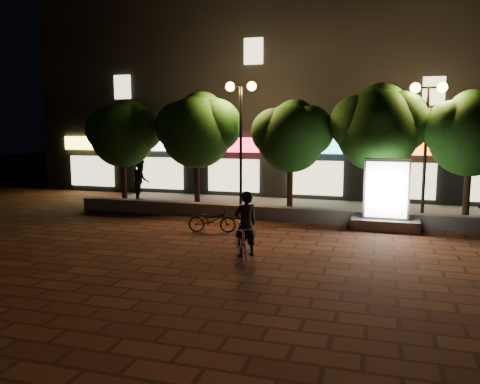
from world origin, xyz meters
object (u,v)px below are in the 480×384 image
at_px(tree_far_right, 472,130).
at_px(street_lamp_right, 427,116).
at_px(tree_left, 198,128).
at_px(ad_kiosk, 386,201).
at_px(pedestrian, 141,180).
at_px(scooter_parked, 212,220).
at_px(tree_right, 379,125).
at_px(street_lamp_left, 241,113).
at_px(tree_far_left, 124,131).
at_px(tree_mid, 292,134).
at_px(rider, 246,224).
at_px(scooter_pink, 241,242).

distance_m(tree_far_right, street_lamp_right, 1.66).
xyz_separation_m(tree_left, ad_kiosk, (7.64, -2.02, -2.46)).
relative_size(tree_far_right, street_lamp_right, 0.96).
height_order(street_lamp_right, pedestrian, street_lamp_right).
height_order(tree_left, scooter_parked, tree_left).
height_order(tree_right, street_lamp_left, street_lamp_left).
bearing_deg(tree_left, tree_far_left, -180.00).
xyz_separation_m(tree_far_left, tree_right, (10.80, 0.00, 0.27)).
height_order(tree_far_left, tree_mid, tree_far_left).
distance_m(tree_left, tree_mid, 4.00).
distance_m(tree_right, rider, 7.91).
distance_m(street_lamp_left, ad_kiosk, 6.69).
xyz_separation_m(tree_right, scooter_pink, (-3.34, -6.94, -3.10)).
xyz_separation_m(tree_mid, scooter_parked, (-1.88, -4.15, -2.80)).
bearing_deg(tree_mid, tree_far_left, 180.00).
distance_m(street_lamp_right, ad_kiosk, 3.64).
bearing_deg(tree_mid, pedestrian, 173.69).
height_order(tree_mid, rider, tree_mid).
bearing_deg(tree_right, tree_left, -180.00).
relative_size(tree_far_left, tree_far_right, 0.97).
xyz_separation_m(street_lamp_left, pedestrian, (-5.12, 1.06, -2.98)).
height_order(street_lamp_right, rider, street_lamp_right).
height_order(tree_left, scooter_pink, tree_left).
relative_size(street_lamp_left, street_lamp_right, 1.04).
bearing_deg(street_lamp_left, tree_right, 2.81).
bearing_deg(street_lamp_left, scooter_parked, -87.54).
bearing_deg(tree_left, pedestrian, 165.99).
relative_size(tree_mid, tree_far_right, 0.95).
xyz_separation_m(street_lamp_left, scooter_pink, (2.01, -6.68, -3.56)).
bearing_deg(rider, street_lamp_right, -170.29).
relative_size(tree_far_right, pedestrian, 2.47).
distance_m(tree_far_left, tree_far_right, 14.00).
height_order(tree_left, tree_far_right, tree_left).
height_order(tree_far_right, ad_kiosk, tree_far_right).
distance_m(tree_mid, tree_far_right, 6.50).
bearing_deg(tree_right, ad_kiosk, -80.49).
relative_size(tree_left, street_lamp_right, 0.98).
relative_size(tree_mid, tree_right, 0.89).
xyz_separation_m(tree_right, tree_far_right, (3.20, -0.00, -0.20)).
xyz_separation_m(tree_left, rider, (4.00, -6.68, -2.54)).
xyz_separation_m(rider, scooter_parked, (-1.89, 2.52, -0.48)).
bearing_deg(scooter_pink, tree_mid, 63.52).
height_order(tree_right, tree_far_right, tree_right).
height_order(tree_mid, street_lamp_left, street_lamp_left).
xyz_separation_m(tree_far_left, tree_left, (3.50, 0.00, 0.15)).
xyz_separation_m(street_lamp_right, pedestrian, (-12.12, 1.06, -2.85)).
xyz_separation_m(tree_far_left, rider, (7.50, -6.68, -2.39)).
bearing_deg(street_lamp_right, tree_far_left, 178.79).
height_order(tree_far_right, street_lamp_right, street_lamp_right).
bearing_deg(street_lamp_right, scooter_pink, -126.73).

